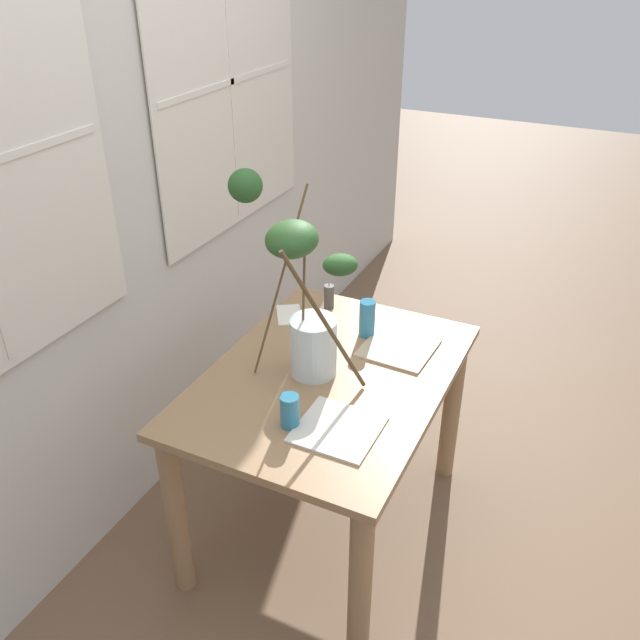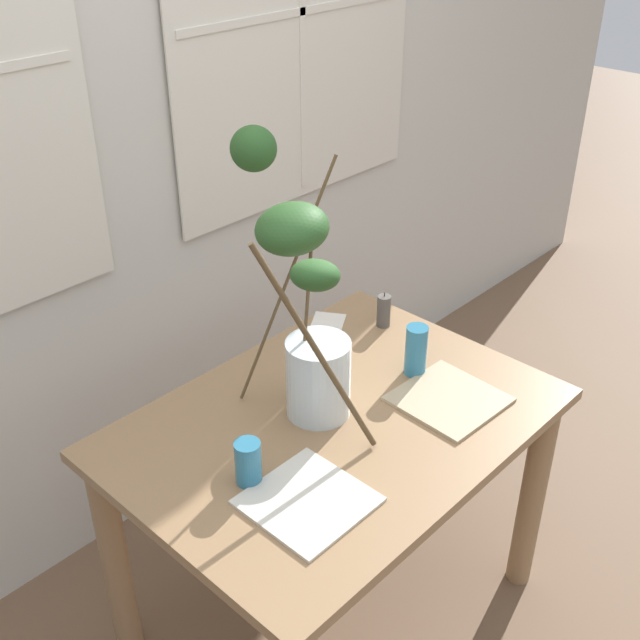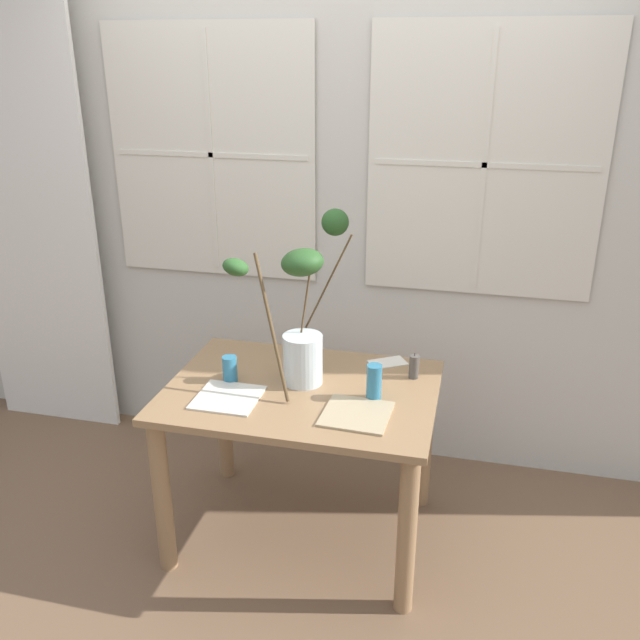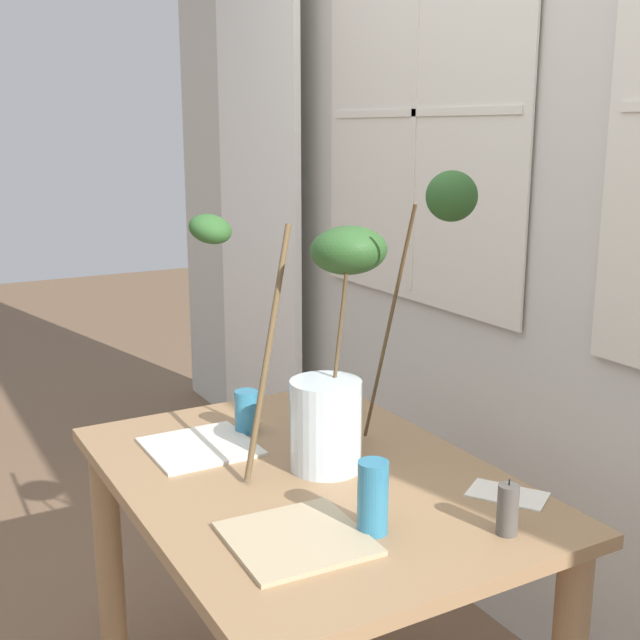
{
  "view_description": "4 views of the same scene",
  "coord_description": "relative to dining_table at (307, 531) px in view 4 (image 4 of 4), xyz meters",
  "views": [
    {
      "loc": [
        -1.8,
        -0.84,
        2.12
      ],
      "look_at": [
        -0.0,
        0.03,
        0.96
      ],
      "focal_mm": 38.01,
      "sensor_mm": 36.0,
      "label": 1
    },
    {
      "loc": [
        -1.2,
        -1.08,
        2.01
      ],
      "look_at": [
        0.04,
        0.09,
        0.99
      ],
      "focal_mm": 44.26,
      "sensor_mm": 36.0,
      "label": 2
    },
    {
      "loc": [
        0.67,
        -2.42,
        2.05
      ],
      "look_at": [
        0.05,
        0.11,
        1.01
      ],
      "focal_mm": 38.05,
      "sensor_mm": 36.0,
      "label": 3
    },
    {
      "loc": [
        1.53,
        -0.83,
        1.51
      ],
      "look_at": [
        -0.01,
        0.04,
        1.1
      ],
      "focal_mm": 45.6,
      "sensor_mm": 36.0,
      "label": 4
    }
  ],
  "objects": [
    {
      "name": "back_wall_with_windows",
      "position": [
        -0.0,
        0.83,
        0.9
      ],
      "size": [
        5.7,
        0.14,
        2.97
      ],
      "color": "beige",
      "rests_on": "ground"
    },
    {
      "name": "curtain_sheer_side",
      "position": [
        -1.67,
        0.67,
        0.6
      ],
      "size": [
        0.74,
        0.03,
        2.38
      ],
      "primitive_type": "cube",
      "color": "white",
      "rests_on": "ground"
    },
    {
      "name": "dining_table",
      "position": [
        0.0,
        0.0,
        0.0
      ],
      "size": [
        1.12,
        0.81,
        0.74
      ],
      "color": "#93704C",
      "rests_on": "ground"
    },
    {
      "name": "vase_with_branches",
      "position": [
        -0.01,
        0.1,
        0.43
      ],
      "size": [
        0.47,
        0.63,
        0.69
      ],
      "color": "silver",
      "rests_on": "dining_table"
    },
    {
      "name": "drinking_glass_blue_left",
      "position": [
        -0.31,
        -0.01,
        0.2
      ],
      "size": [
        0.06,
        0.06,
        0.11
      ],
      "primitive_type": "cylinder",
      "color": "teal",
      "rests_on": "dining_table"
    },
    {
      "name": "drinking_glass_blue_right",
      "position": [
        0.31,
        -0.02,
        0.22
      ],
      "size": [
        0.06,
        0.06,
        0.15
      ],
      "primitive_type": "cylinder",
      "color": "teal",
      "rests_on": "dining_table"
    },
    {
      "name": "plate_square_left",
      "position": [
        -0.27,
        -0.16,
        0.15
      ],
      "size": [
        0.25,
        0.25,
        0.01
      ],
      "primitive_type": "cube",
      "rotation": [
        0.0,
        0.0,
        -0.0
      ],
      "color": "silver",
      "rests_on": "dining_table"
    },
    {
      "name": "plate_square_right",
      "position": [
        0.27,
        -0.17,
        0.15
      ],
      "size": [
        0.27,
        0.27,
        0.01
      ],
      "primitive_type": "cube",
      "rotation": [
        0.0,
        0.0,
        -0.05
      ],
      "color": "tan",
      "rests_on": "dining_table"
    },
    {
      "name": "napkin_folded",
      "position": [
        0.31,
        0.33,
        0.15
      ],
      "size": [
        0.19,
        0.17,
        0.0
      ],
      "primitive_type": "cube",
      "rotation": [
        0.0,
        0.0,
        0.57
      ],
      "color": "silver",
      "rests_on": "dining_table"
    },
    {
      "name": "pillar_candle",
      "position": [
        0.44,
        0.21,
        0.2
      ],
      "size": [
        0.04,
        0.04,
        0.11
      ],
      "color": "#514C47",
      "rests_on": "dining_table"
    }
  ]
}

